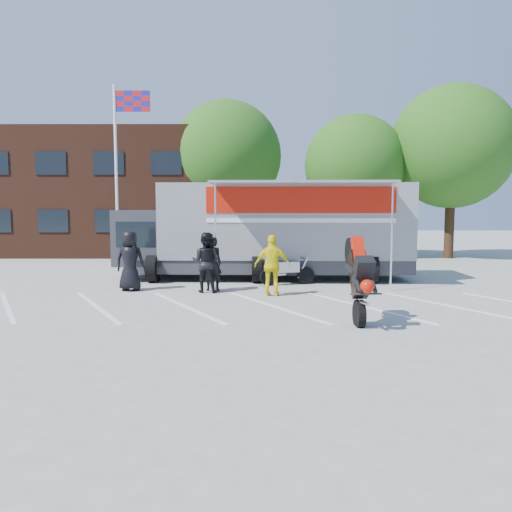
{
  "coord_description": "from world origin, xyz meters",
  "views": [
    {
      "loc": [
        -0.28,
        -12.2,
        2.6
      ],
      "look_at": [
        -0.31,
        1.73,
        1.3
      ],
      "focal_mm": 35.0,
      "sensor_mm": 36.0,
      "label": 1
    }
  ],
  "objects_px": {
    "parked_motorcycle": "(287,285)",
    "spectator_hivis": "(272,265)",
    "tree_right": "(452,147)",
    "tree_mid": "(355,166)",
    "spectator_leather_b": "(212,264)",
    "stunt_bike_rider": "(352,320)",
    "tree_left": "(226,156)",
    "spectator_leather_a": "(130,261)",
    "transporter_truck": "(271,279)",
    "spectator_leather_c": "(206,262)",
    "flagpole": "(122,153)"
  },
  "relations": [
    {
      "from": "spectator_leather_c",
      "to": "tree_right",
      "type": "bearing_deg",
      "value": -124.3
    },
    {
      "from": "flagpole",
      "to": "spectator_hivis",
      "type": "height_order",
      "value": "flagpole"
    },
    {
      "from": "tree_mid",
      "to": "stunt_bike_rider",
      "type": "height_order",
      "value": "tree_mid"
    },
    {
      "from": "transporter_truck",
      "to": "spectator_leather_c",
      "type": "distance_m",
      "value": 3.87
    },
    {
      "from": "tree_right",
      "to": "spectator_leather_a",
      "type": "relative_size",
      "value": 4.72
    },
    {
      "from": "tree_mid",
      "to": "spectator_leather_b",
      "type": "bearing_deg",
      "value": -120.77
    },
    {
      "from": "tree_left",
      "to": "spectator_leather_a",
      "type": "distance_m",
      "value": 13.38
    },
    {
      "from": "stunt_bike_rider",
      "to": "spectator_leather_a",
      "type": "relative_size",
      "value": 1.12
    },
    {
      "from": "spectator_leather_a",
      "to": "tree_mid",
      "type": "bearing_deg",
      "value": -123.93
    },
    {
      "from": "tree_left",
      "to": "spectator_leather_b",
      "type": "distance_m",
      "value": 13.17
    },
    {
      "from": "flagpole",
      "to": "stunt_bike_rider",
      "type": "distance_m",
      "value": 14.31
    },
    {
      "from": "spectator_leather_b",
      "to": "spectator_leather_c",
      "type": "relative_size",
      "value": 0.92
    },
    {
      "from": "tree_left",
      "to": "parked_motorcycle",
      "type": "relative_size",
      "value": 4.34
    },
    {
      "from": "transporter_truck",
      "to": "spectator_hivis",
      "type": "bearing_deg",
      "value": -89.65
    },
    {
      "from": "flagpole",
      "to": "tree_left",
      "type": "relative_size",
      "value": 0.93
    },
    {
      "from": "tree_mid",
      "to": "spectator_leather_b",
      "type": "height_order",
      "value": "tree_mid"
    },
    {
      "from": "spectator_hivis",
      "to": "spectator_leather_a",
      "type": "bearing_deg",
      "value": -5.6
    },
    {
      "from": "tree_mid",
      "to": "stunt_bike_rider",
      "type": "xyz_separation_m",
      "value": [
        -3.04,
        -15.58,
        -4.94
      ]
    },
    {
      "from": "parked_motorcycle",
      "to": "spectator_leather_b",
      "type": "bearing_deg",
      "value": 99.65
    },
    {
      "from": "tree_left",
      "to": "spectator_leather_a",
      "type": "bearing_deg",
      "value": -100.78
    },
    {
      "from": "tree_right",
      "to": "spectator_hivis",
      "type": "relative_size",
      "value": 4.93
    },
    {
      "from": "tree_right",
      "to": "spectator_leather_c",
      "type": "relative_size",
      "value": 4.82
    },
    {
      "from": "tree_right",
      "to": "transporter_truck",
      "type": "bearing_deg",
      "value": -140.39
    },
    {
      "from": "spectator_leather_b",
      "to": "parked_motorcycle",
      "type": "bearing_deg",
      "value": -173.66
    },
    {
      "from": "spectator_leather_a",
      "to": "spectator_leather_c",
      "type": "distance_m",
      "value": 2.47
    },
    {
      "from": "transporter_truck",
      "to": "spectator_leather_b",
      "type": "xyz_separation_m",
      "value": [
        -1.99,
        -2.74,
        0.87
      ]
    },
    {
      "from": "tree_left",
      "to": "tree_mid",
      "type": "height_order",
      "value": "tree_left"
    },
    {
      "from": "tree_mid",
      "to": "spectator_leather_c",
      "type": "bearing_deg",
      "value": -120.67
    },
    {
      "from": "tree_left",
      "to": "stunt_bike_rider",
      "type": "relative_size",
      "value": 3.98
    },
    {
      "from": "tree_mid",
      "to": "stunt_bike_rider",
      "type": "relative_size",
      "value": 3.54
    },
    {
      "from": "parked_motorcycle",
      "to": "tree_mid",
      "type": "bearing_deg",
      "value": -38.51
    },
    {
      "from": "parked_motorcycle",
      "to": "spectator_leather_b",
      "type": "distance_m",
      "value": 2.9
    },
    {
      "from": "tree_right",
      "to": "spectator_hivis",
      "type": "bearing_deg",
      "value": -129.77
    },
    {
      "from": "parked_motorcycle",
      "to": "spectator_leather_b",
      "type": "xyz_separation_m",
      "value": [
        -2.49,
        -1.19,
        0.87
      ]
    },
    {
      "from": "tree_right",
      "to": "spectator_hivis",
      "type": "height_order",
      "value": "tree_right"
    },
    {
      "from": "transporter_truck",
      "to": "spectator_leather_c",
      "type": "relative_size",
      "value": 5.88
    },
    {
      "from": "tree_left",
      "to": "spectator_leather_a",
      "type": "relative_size",
      "value": 4.47
    },
    {
      "from": "parked_motorcycle",
      "to": "spectator_leather_c",
      "type": "height_order",
      "value": "spectator_leather_c"
    },
    {
      "from": "tree_mid",
      "to": "spectator_leather_a",
      "type": "bearing_deg",
      "value": -129.49
    },
    {
      "from": "flagpole",
      "to": "stunt_bike_rider",
      "type": "relative_size",
      "value": 3.68
    },
    {
      "from": "parked_motorcycle",
      "to": "spectator_hivis",
      "type": "height_order",
      "value": "spectator_hivis"
    },
    {
      "from": "tree_mid",
      "to": "spectator_leather_b",
      "type": "distance_m",
      "value": 13.77
    },
    {
      "from": "tree_left",
      "to": "spectator_leather_b",
      "type": "xyz_separation_m",
      "value": [
        0.27,
        -12.3,
        -4.7
      ]
    },
    {
      "from": "spectator_leather_a",
      "to": "spectator_leather_b",
      "type": "height_order",
      "value": "spectator_leather_a"
    },
    {
      "from": "stunt_bike_rider",
      "to": "spectator_hivis",
      "type": "relative_size",
      "value": 1.17
    },
    {
      "from": "parked_motorcycle",
      "to": "stunt_bike_rider",
      "type": "xyz_separation_m",
      "value": [
        1.2,
        -5.47,
        0.0
      ]
    },
    {
      "from": "tree_right",
      "to": "stunt_bike_rider",
      "type": "xyz_separation_m",
      "value": [
        -8.04,
        -15.08,
        -5.88
      ]
    },
    {
      "from": "parked_motorcycle",
      "to": "spectator_leather_a",
      "type": "xyz_separation_m",
      "value": [
        -5.12,
        -1.23,
        0.97
      ]
    },
    {
      "from": "tree_left",
      "to": "spectator_hivis",
      "type": "xyz_separation_m",
      "value": [
        2.18,
        -13.3,
        -4.64
      ]
    },
    {
      "from": "transporter_truck",
      "to": "spectator_leather_a",
      "type": "height_order",
      "value": "spectator_leather_a"
    }
  ]
}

